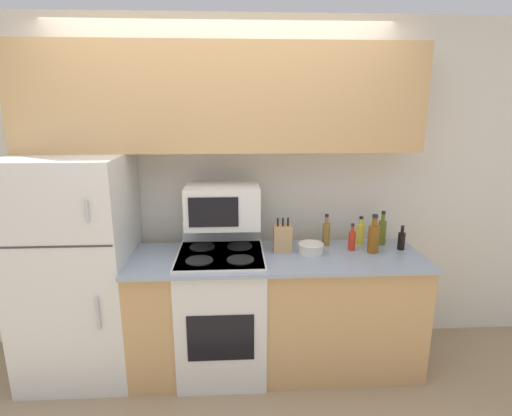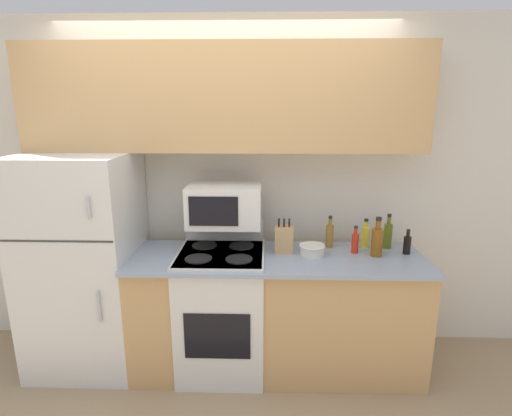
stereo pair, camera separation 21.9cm
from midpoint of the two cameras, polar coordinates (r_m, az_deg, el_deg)
ground_plane at (r=3.02m, az=-2.67°, el=-24.75°), size 12.00×12.00×0.00m
wall_back at (r=3.15m, az=-1.94°, el=2.80°), size 8.00×0.05×2.55m
lower_cabinets at (r=3.02m, az=5.10°, el=-14.63°), size 2.06×0.64×0.89m
refrigerator at (r=3.16m, az=-21.45°, el=-7.27°), size 0.76×0.73×1.59m
upper_cabinets at (r=2.90m, az=-2.29°, el=15.34°), size 2.82×0.33×0.73m
stove at (r=3.00m, az=-2.70°, el=-14.24°), size 0.61×0.62×1.07m
microwave at (r=2.84m, az=-2.44°, el=0.36°), size 0.52×0.34×0.29m
knife_block at (r=2.86m, az=6.18°, el=-4.48°), size 0.13×0.08×0.25m
bowl at (r=2.86m, az=10.22°, el=-5.89°), size 0.18×0.18×0.08m
bottle_whiskey at (r=2.94m, az=18.99°, el=-4.49°), size 0.08×0.08×0.28m
bottle_soy_sauce at (r=3.06m, az=22.72°, el=-4.82°), size 0.05×0.05×0.18m
bottle_olive_oil at (r=3.12m, az=20.25°, el=-3.63°), size 0.06×0.06×0.26m
bottle_cooking_spray at (r=3.09m, az=17.31°, el=-3.91°), size 0.06×0.06×0.22m
bottle_vinegar at (r=3.03m, az=12.53°, el=-3.79°), size 0.06×0.06×0.24m
bottle_hot_sauce at (r=2.96m, az=16.04°, el=-4.77°), size 0.05×0.05×0.20m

